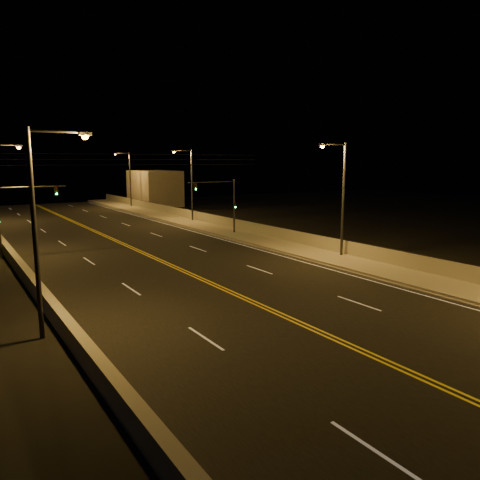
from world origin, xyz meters
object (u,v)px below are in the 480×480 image
streetlight_4 (41,218)px  traffic_signal_right (225,200)px  streetlight_1 (341,192)px  streetlight_3 (128,176)px  traffic_signal_left (13,211)px  streetlight_2 (190,181)px

streetlight_4 → traffic_signal_right: bearing=43.6°
streetlight_1 → traffic_signal_right: 14.17m
streetlight_1 → streetlight_4: same height
streetlight_1 → streetlight_3: same height
streetlight_3 → traffic_signal_left: 37.88m
traffic_signal_right → traffic_signal_left: bearing=180.0°
streetlight_2 → streetlight_3: size_ratio=1.00×
streetlight_1 → streetlight_2: size_ratio=1.00×
streetlight_2 → streetlight_3: same height
streetlight_1 → streetlight_2: (0.00, 24.75, 0.00)m
traffic_signal_right → streetlight_1: bearing=-83.6°
traffic_signal_left → streetlight_1: bearing=-34.7°
streetlight_2 → streetlight_4: bearing=-125.8°
streetlight_2 → traffic_signal_right: bearing=-98.3°
streetlight_4 → traffic_signal_right: 27.45m
streetlight_1 → traffic_signal_left: size_ratio=1.56×
streetlight_1 → traffic_signal_left: streetlight_1 is taller
streetlight_2 → traffic_signal_right: 10.96m
streetlight_3 → traffic_signal_left: bearing=-122.3°
streetlight_4 → traffic_signal_left: 19.00m
streetlight_3 → streetlight_2: bearing=-90.0°
streetlight_1 → traffic_signal_left: bearing=145.3°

